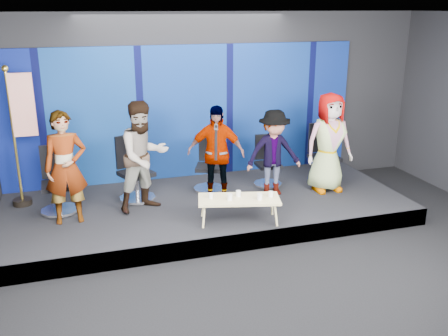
{
  "coord_description": "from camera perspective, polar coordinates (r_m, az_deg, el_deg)",
  "views": [
    {
      "loc": [
        -2.15,
        -5.48,
        3.58
      ],
      "look_at": [
        0.3,
        2.4,
        0.9
      ],
      "focal_mm": 40.0,
      "sensor_mm": 36.0,
      "label": 1
    }
  ],
  "objects": [
    {
      "name": "chair_b",
      "position": [
        8.95,
        -10.14,
        -1.26
      ],
      "size": [
        0.83,
        0.83,
        1.14
      ],
      "rotation": [
        0.0,
        0.0,
        0.37
      ],
      "color": "silver",
      "rests_on": "riser"
    },
    {
      "name": "mug_d",
      "position": [
        7.84,
        4.09,
        -3.29
      ],
      "size": [
        0.08,
        0.08,
        0.1
      ],
      "primitive_type": "cylinder",
      "color": "silver",
      "rests_on": "coffee_table"
    },
    {
      "name": "coffee_table",
      "position": [
        7.92,
        1.72,
        -3.67
      ],
      "size": [
        1.38,
        0.84,
        0.4
      ],
      "rotation": [
        0.0,
        0.0,
        -0.25
      ],
      "color": "tan",
      "rests_on": "riser"
    },
    {
      "name": "backdrop",
      "position": [
        9.88,
        -4.37,
        6.34
      ],
      "size": [
        7.0,
        0.08,
        2.6
      ],
      "primitive_type": "cube",
      "color": "#070C59",
      "rests_on": "riser"
    },
    {
      "name": "flag_stand",
      "position": [
        8.99,
        -22.16,
        3.69
      ],
      "size": [
        0.55,
        0.32,
        2.4
      ],
      "rotation": [
        0.0,
        0.0,
        -0.0
      ],
      "color": "black",
      "rests_on": "riser"
    },
    {
      "name": "mug_b",
      "position": [
        7.81,
        0.65,
        -3.34
      ],
      "size": [
        0.08,
        0.08,
        0.1
      ],
      "primitive_type": "cylinder",
      "color": "silver",
      "rests_on": "coffee_table"
    },
    {
      "name": "chair_c",
      "position": [
        9.29,
        -1.67,
        -0.46
      ],
      "size": [
        0.77,
        0.77,
        1.05
      ],
      "rotation": [
        0.0,
        0.0,
        -0.38
      ],
      "color": "silver",
      "rests_on": "riser"
    },
    {
      "name": "mug_a",
      "position": [
        7.89,
        -1.51,
        -3.18
      ],
      "size": [
        0.07,
        0.07,
        0.09
      ],
      "primitive_type": "cylinder",
      "color": "silver",
      "rests_on": "coffee_table"
    },
    {
      "name": "chair_a",
      "position": [
        8.74,
        -18.45,
        -2.49
      ],
      "size": [
        0.65,
        0.65,
        1.11
      ],
      "rotation": [
        0.0,
        0.0,
        0.04
      ],
      "color": "silver",
      "rests_on": "riser"
    },
    {
      "name": "mug_c",
      "position": [
        7.96,
        1.66,
        -2.92
      ],
      "size": [
        0.08,
        0.08,
        0.09
      ],
      "primitive_type": "cylinder",
      "color": "silver",
      "rests_on": "coffee_table"
    },
    {
      "name": "panelist_b",
      "position": [
        8.33,
        -9.16,
        1.3
      ],
      "size": [
        1.09,
        0.98,
        1.85
      ],
      "primitive_type": "imported",
      "rotation": [
        0.0,
        0.0,
        0.37
      ],
      "color": "black",
      "rests_on": "riser"
    },
    {
      "name": "chair_e",
      "position": [
        9.94,
        11.22,
        0.59
      ],
      "size": [
        0.64,
        0.64,
        1.13
      ],
      "rotation": [
        0.0,
        0.0,
        -0.01
      ],
      "color": "silver",
      "rests_on": "riser"
    },
    {
      "name": "panelist_e",
      "position": [
        9.31,
        11.88,
        2.86
      ],
      "size": [
        0.9,
        0.59,
        1.83
      ],
      "primitive_type": "imported",
      "rotation": [
        0.0,
        0.0,
        -0.01
      ],
      "color": "black",
      "rests_on": "riser"
    },
    {
      "name": "ground",
      "position": [
        6.89,
        3.61,
        -13.38
      ],
      "size": [
        10.0,
        10.0,
        0.0
      ],
      "primitive_type": "plane",
      "color": "black",
      "rests_on": "ground"
    },
    {
      "name": "panelist_d",
      "position": [
        8.98,
        5.7,
        1.72
      ],
      "size": [
        1.04,
        0.62,
        1.57
      ],
      "primitive_type": "imported",
      "rotation": [
        0.0,
        0.0,
        -0.04
      ],
      "color": "black",
      "rests_on": "riser"
    },
    {
      "name": "riser",
      "position": [
        8.95,
        -2.05,
        -4.59
      ],
      "size": [
        7.0,
        3.0,
        0.3
      ],
      "primitive_type": "cube",
      "color": "black",
      "rests_on": "ground"
    },
    {
      "name": "panelist_c",
      "position": [
        8.68,
        -0.94,
        1.69
      ],
      "size": [
        1.08,
        0.75,
        1.7
      ],
      "primitive_type": "imported",
      "rotation": [
        0.0,
        0.0,
        -0.38
      ],
      "color": "black",
      "rests_on": "riser"
    },
    {
      "name": "panelist_a",
      "position": [
        8.12,
        -17.64,
        0.02
      ],
      "size": [
        0.67,
        0.45,
        1.79
      ],
      "primitive_type": "imported",
      "rotation": [
        0.0,
        0.0,
        0.04
      ],
      "color": "black",
      "rests_on": "riser"
    },
    {
      "name": "room_walls",
      "position": [
        6.0,
        4.07,
        6.86
      ],
      "size": [
        10.02,
        8.02,
        3.51
      ],
      "color": "black",
      "rests_on": "ground"
    },
    {
      "name": "chair_d",
      "position": [
        9.58,
        4.96,
        -0.12
      ],
      "size": [
        0.57,
        0.57,
        0.97
      ],
      "rotation": [
        0.0,
        0.0,
        -0.04
      ],
      "color": "silver",
      "rests_on": "riser"
    },
    {
      "name": "mug_e",
      "position": [
        7.98,
        5.37,
        -2.99
      ],
      "size": [
        0.07,
        0.07,
        0.09
      ],
      "primitive_type": "cylinder",
      "color": "silver",
      "rests_on": "coffee_table"
    }
  ]
}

